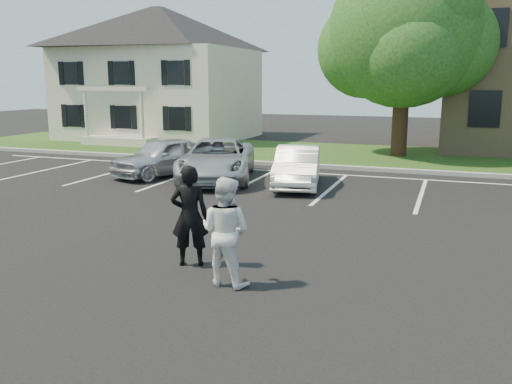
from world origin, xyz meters
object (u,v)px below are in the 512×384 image
at_px(car_white_sedan, 297,167).
at_px(car_silver_west, 164,157).
at_px(tree, 407,35).
at_px(man_white_shirt, 225,231).
at_px(man_black_suit, 190,216).
at_px(house, 160,73).
at_px(car_silver_minivan, 217,159).

bearing_deg(car_white_sedan, car_silver_west, 164.24).
height_order(tree, man_white_shirt, tree).
distance_m(tree, man_black_suit, 17.25).
distance_m(tree, car_silver_west, 12.03).
xyz_separation_m(house, car_silver_west, (6.71, -11.58, -3.14)).
height_order(tree, car_silver_west, tree).
bearing_deg(man_white_shirt, house, -50.11).
relative_size(tree, car_silver_minivan, 1.70).
bearing_deg(car_silver_west, man_black_suit, -36.79).
xyz_separation_m(house, car_white_sedan, (11.86, -11.91, -3.18)).
relative_size(man_black_suit, car_white_sedan, 0.48).
xyz_separation_m(car_silver_west, car_white_sedan, (5.16, -0.33, -0.04)).
distance_m(car_silver_west, car_white_sedan, 5.17).
height_order(house, man_black_suit, house).
relative_size(tree, car_silver_west, 2.17).
height_order(tree, man_black_suit, tree).
bearing_deg(car_silver_west, house, 140.96).
relative_size(man_black_suit, car_silver_west, 0.47).
distance_m(man_black_suit, car_silver_minivan, 8.95).
bearing_deg(car_white_sedan, tree, 61.06).
distance_m(man_black_suit, car_silver_west, 10.08).
height_order(man_black_suit, car_silver_west, man_black_suit).
bearing_deg(car_silver_west, car_white_sedan, 17.25).
distance_m(house, man_white_shirt, 24.73).
distance_m(house, man_black_suit, 23.63).
bearing_deg(car_white_sedan, man_black_suit, -100.50).
bearing_deg(tree, car_silver_west, -133.80).
bearing_deg(man_white_shirt, car_white_sedan, -74.39).
height_order(house, tree, tree).
bearing_deg(man_black_suit, car_silver_west, -80.04).
bearing_deg(car_silver_minivan, car_silver_west, 158.31).
height_order(man_white_shirt, car_silver_minivan, man_white_shirt).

